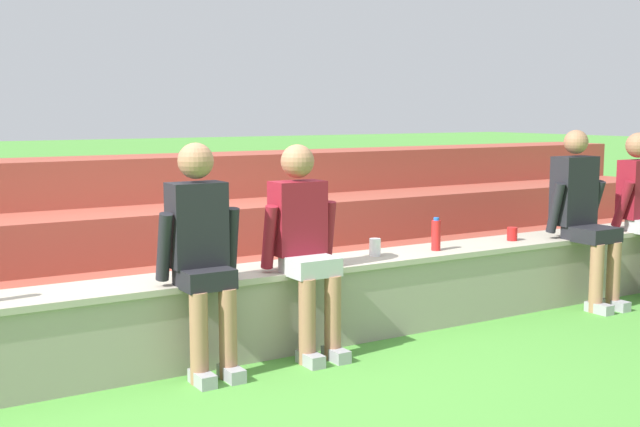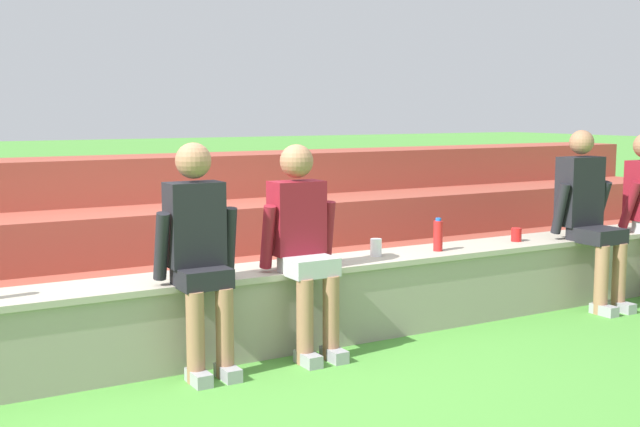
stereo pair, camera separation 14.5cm
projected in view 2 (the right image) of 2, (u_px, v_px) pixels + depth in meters
The scene contains 9 objects.
ground_plane at pixel (240, 365), 5.21m from camera, with size 80.00×80.00×0.00m, color #4C9338.
stone_seating_wall at pixel (225, 312), 5.37m from camera, with size 8.73×0.50×0.56m.
brick_bleachers at pixel (136, 245), 6.98m from camera, with size 12.27×2.22×1.20m.
person_left_of_center at pixel (199, 249), 4.95m from camera, with size 0.52×0.48×1.42m.
person_center at pixel (303, 241), 5.35m from camera, with size 0.53×0.55×1.40m.
person_right_of_center at pixel (589, 213), 6.67m from camera, with size 0.55×0.60×1.46m.
water_bottle_near_left at pixel (438, 235), 6.14m from camera, with size 0.07×0.07×0.25m.
plastic_cup_left_end at pixel (376, 247), 5.93m from camera, with size 0.08×0.08×0.13m, color white.
plastic_cup_right_end at pixel (516, 235), 6.60m from camera, with size 0.08×0.08×0.11m, color red.
Camera 2 is at (-2.09, -4.62, 1.62)m, focal length 45.68 mm.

